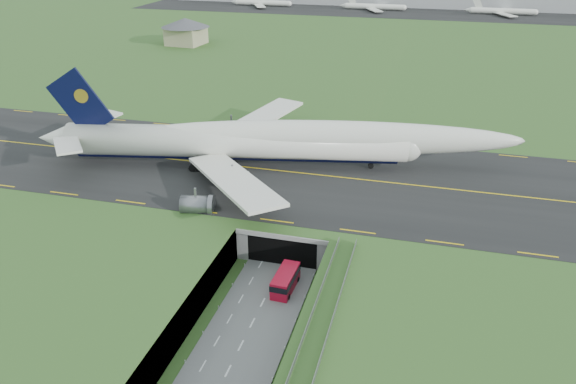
% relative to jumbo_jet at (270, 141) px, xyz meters
% --- Properties ---
extents(ground, '(900.00, 900.00, 0.00)m').
position_rel_jumbo_jet_xyz_m(ground, '(10.00, -34.95, -11.69)').
color(ground, '#376127').
rests_on(ground, ground).
extents(airfield_deck, '(800.00, 800.00, 6.00)m').
position_rel_jumbo_jet_xyz_m(airfield_deck, '(10.00, -34.95, -8.69)').
color(airfield_deck, gray).
rests_on(airfield_deck, ground).
extents(trench_road, '(12.00, 75.00, 0.20)m').
position_rel_jumbo_jet_xyz_m(trench_road, '(10.00, -42.45, -11.59)').
color(trench_road, slate).
rests_on(trench_road, ground).
extents(taxiway, '(800.00, 44.00, 0.18)m').
position_rel_jumbo_jet_xyz_m(taxiway, '(10.00, -1.95, -5.60)').
color(taxiway, black).
rests_on(taxiway, airfield_deck).
extents(tunnel_portal, '(17.00, 22.30, 6.00)m').
position_rel_jumbo_jet_xyz_m(tunnel_portal, '(10.00, -18.23, -8.36)').
color(tunnel_portal, gray).
rests_on(tunnel_portal, ground).
extents(guideway, '(3.00, 53.00, 7.05)m').
position_rel_jumbo_jet_xyz_m(guideway, '(21.00, -54.06, -6.37)').
color(guideway, '#A8A8A3').
rests_on(guideway, ground).
extents(jumbo_jet, '(100.01, 62.53, 21.10)m').
position_rel_jumbo_jet_xyz_m(jumbo_jet, '(0.00, 0.00, 0.00)').
color(jumbo_jet, white).
rests_on(jumbo_jet, ground).
extents(shuttle_tram, '(3.15, 7.60, 3.05)m').
position_rel_jumbo_jet_xyz_m(shuttle_tram, '(12.39, -33.49, -10.01)').
color(shuttle_tram, red).
rests_on(shuttle_tram, ground).
extents(service_building, '(21.64, 21.64, 10.89)m').
position_rel_jumbo_jet_xyz_m(service_building, '(-71.83, 116.84, 0.76)').
color(service_building, tan).
rests_on(service_building, ground).
extents(distant_hills, '(700.00, 91.00, 60.00)m').
position_rel_jumbo_jet_xyz_m(distant_hills, '(74.37, 395.05, -15.69)').
color(distant_hills, '#556662').
rests_on(distant_hills, ground).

